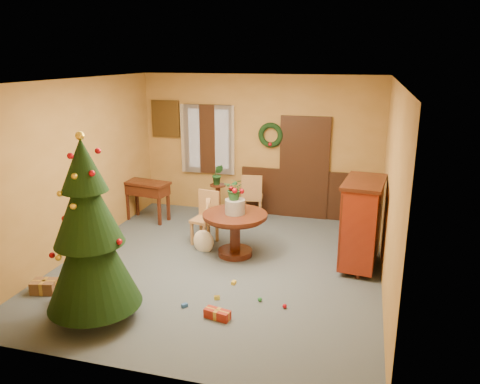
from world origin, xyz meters
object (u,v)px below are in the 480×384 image
(dining_table, at_px, (235,226))
(christmas_tree, at_px, (89,235))
(chair_near, at_px, (206,215))
(writing_desk, at_px, (147,191))
(sideboard, at_px, (362,221))

(dining_table, bearing_deg, christmas_tree, -116.24)
(chair_near, bearing_deg, christmas_tree, -100.33)
(writing_desk, relative_size, sideboard, 0.68)
(writing_desk, xyz_separation_m, sideboard, (4.23, -1.14, 0.15))
(dining_table, height_order, writing_desk, writing_desk)
(dining_table, bearing_deg, writing_desk, 150.69)
(dining_table, xyz_separation_m, sideboard, (2.03, 0.10, 0.24))
(dining_table, xyz_separation_m, chair_near, (-0.66, 0.44, -0.01))
(dining_table, distance_m, writing_desk, 2.52)
(christmas_tree, bearing_deg, sideboard, 37.71)
(sideboard, bearing_deg, chair_near, 172.69)
(dining_table, bearing_deg, chair_near, 146.19)
(chair_near, height_order, writing_desk, chair_near)
(christmas_tree, bearing_deg, writing_desk, 105.85)
(dining_table, height_order, chair_near, chair_near)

